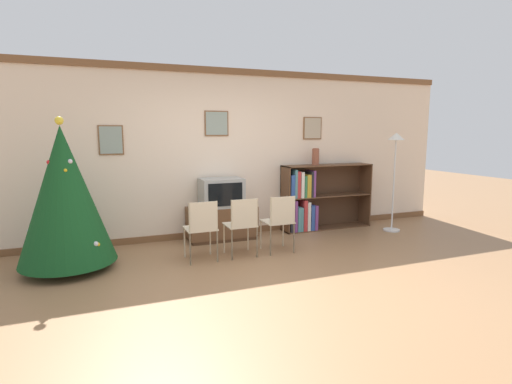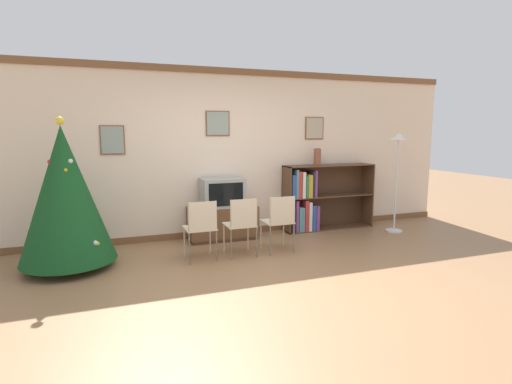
{
  "view_description": "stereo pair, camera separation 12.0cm",
  "coord_description": "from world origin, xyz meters",
  "px_view_note": "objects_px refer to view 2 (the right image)",
  "views": [
    {
      "loc": [
        -1.75,
        -4.0,
        1.71
      ],
      "look_at": [
        0.29,
        1.22,
        0.85
      ],
      "focal_mm": 28.0,
      "sensor_mm": 36.0,
      "label": 1
    },
    {
      "loc": [
        -1.64,
        -4.04,
        1.71
      ],
      "look_at": [
        0.29,
        1.22,
        0.85
      ],
      "focal_mm": 28.0,
      "sensor_mm": 36.0,
      "label": 2
    }
  ],
  "objects_px": {
    "bookshelf": "(313,200)",
    "standing_lamp": "(398,156)",
    "vase": "(317,157)",
    "folding_chair_right": "(280,220)",
    "folding_chair_left": "(201,227)",
    "folding_chair_center": "(242,223)",
    "christmas_tree": "(65,195)",
    "tv_console": "(223,223)",
    "television": "(223,192)"
  },
  "relations": [
    {
      "from": "vase",
      "to": "christmas_tree",
      "type": "bearing_deg",
      "value": -169.67
    },
    {
      "from": "television",
      "to": "christmas_tree",
      "type": "bearing_deg",
      "value": -163.54
    },
    {
      "from": "tv_console",
      "to": "folding_chair_left",
      "type": "distance_m",
      "value": 1.14
    },
    {
      "from": "tv_console",
      "to": "vase",
      "type": "relative_size",
      "value": 3.72
    },
    {
      "from": "folding_chair_center",
      "to": "folding_chair_right",
      "type": "height_order",
      "value": "same"
    },
    {
      "from": "vase",
      "to": "standing_lamp",
      "type": "relative_size",
      "value": 0.17
    },
    {
      "from": "folding_chair_left",
      "to": "folding_chair_right",
      "type": "relative_size",
      "value": 1.0
    },
    {
      "from": "tv_console",
      "to": "standing_lamp",
      "type": "distance_m",
      "value": 3.12
    },
    {
      "from": "folding_chair_right",
      "to": "vase",
      "type": "bearing_deg",
      "value": 41.96
    },
    {
      "from": "vase",
      "to": "bookshelf",
      "type": "bearing_deg",
      "value": -172.24
    },
    {
      "from": "bookshelf",
      "to": "tv_console",
      "type": "bearing_deg",
      "value": -178.15
    },
    {
      "from": "folding_chair_left",
      "to": "television",
      "type": "bearing_deg",
      "value": 59.82
    },
    {
      "from": "bookshelf",
      "to": "standing_lamp",
      "type": "bearing_deg",
      "value": -25.03
    },
    {
      "from": "bookshelf",
      "to": "vase",
      "type": "distance_m",
      "value": 0.75
    },
    {
      "from": "folding_chair_center",
      "to": "bookshelf",
      "type": "bearing_deg",
      "value": 31.86
    },
    {
      "from": "christmas_tree",
      "to": "folding_chair_center",
      "type": "height_order",
      "value": "christmas_tree"
    },
    {
      "from": "christmas_tree",
      "to": "folding_chair_left",
      "type": "bearing_deg",
      "value": -11.19
    },
    {
      "from": "vase",
      "to": "folding_chair_center",
      "type": "bearing_deg",
      "value": -148.9
    },
    {
      "from": "christmas_tree",
      "to": "folding_chair_right",
      "type": "bearing_deg",
      "value": -6.67
    },
    {
      "from": "folding_chair_center",
      "to": "television",
      "type": "bearing_deg",
      "value": 90.0
    },
    {
      "from": "christmas_tree",
      "to": "folding_chair_right",
      "type": "xyz_separation_m",
      "value": [
        2.74,
        -0.32,
        -0.46
      ]
    },
    {
      "from": "television",
      "to": "vase",
      "type": "relative_size",
      "value": 2.26
    },
    {
      "from": "folding_chair_left",
      "to": "folding_chair_center",
      "type": "distance_m",
      "value": 0.56
    },
    {
      "from": "vase",
      "to": "standing_lamp",
      "type": "distance_m",
      "value": 1.34
    },
    {
      "from": "folding_chair_center",
      "to": "bookshelf",
      "type": "distance_m",
      "value": 1.93
    },
    {
      "from": "christmas_tree",
      "to": "folding_chair_left",
      "type": "distance_m",
      "value": 1.71
    },
    {
      "from": "vase",
      "to": "folding_chair_left",
      "type": "bearing_deg",
      "value": -155.58
    },
    {
      "from": "vase",
      "to": "standing_lamp",
      "type": "xyz_separation_m",
      "value": [
        1.19,
        -0.6,
        0.01
      ]
    },
    {
      "from": "television",
      "to": "folding_chair_left",
      "type": "xyz_separation_m",
      "value": [
        -0.56,
        -0.96,
        -0.28
      ]
    },
    {
      "from": "tv_console",
      "to": "vase",
      "type": "bearing_deg",
      "value": 2.07
    },
    {
      "from": "christmas_tree",
      "to": "standing_lamp",
      "type": "relative_size",
      "value": 1.12
    },
    {
      "from": "television",
      "to": "standing_lamp",
      "type": "bearing_deg",
      "value": -10.39
    },
    {
      "from": "bookshelf",
      "to": "standing_lamp",
      "type": "distance_m",
      "value": 1.59
    },
    {
      "from": "folding_chair_right",
      "to": "bookshelf",
      "type": "height_order",
      "value": "bookshelf"
    },
    {
      "from": "television",
      "to": "folding_chair_center",
      "type": "distance_m",
      "value": 1.01
    },
    {
      "from": "folding_chair_left",
      "to": "standing_lamp",
      "type": "distance_m",
      "value": 3.58
    },
    {
      "from": "vase",
      "to": "folding_chair_right",
      "type": "bearing_deg",
      "value": -138.04
    },
    {
      "from": "television",
      "to": "vase",
      "type": "xyz_separation_m",
      "value": [
        1.71,
        0.06,
        0.52
      ]
    },
    {
      "from": "television",
      "to": "folding_chair_center",
      "type": "height_order",
      "value": "television"
    },
    {
      "from": "bookshelf",
      "to": "folding_chair_center",
      "type": "bearing_deg",
      "value": -148.14
    },
    {
      "from": "folding_chair_left",
      "to": "vase",
      "type": "bearing_deg",
      "value": 24.42
    },
    {
      "from": "bookshelf",
      "to": "christmas_tree",
      "type": "bearing_deg",
      "value": -169.62
    },
    {
      "from": "tv_console",
      "to": "television",
      "type": "relative_size",
      "value": 1.65
    },
    {
      "from": "tv_console",
      "to": "folding_chair_center",
      "type": "distance_m",
      "value": 0.99
    },
    {
      "from": "bookshelf",
      "to": "vase",
      "type": "height_order",
      "value": "vase"
    },
    {
      "from": "folding_chair_center",
      "to": "bookshelf",
      "type": "height_order",
      "value": "bookshelf"
    },
    {
      "from": "folding_chair_center",
      "to": "standing_lamp",
      "type": "bearing_deg",
      "value": 8.49
    },
    {
      "from": "folding_chair_center",
      "to": "christmas_tree",
      "type": "bearing_deg",
      "value": 171.64
    },
    {
      "from": "folding_chair_left",
      "to": "bookshelf",
      "type": "relative_size",
      "value": 0.5
    },
    {
      "from": "christmas_tree",
      "to": "bookshelf",
      "type": "xyz_separation_m",
      "value": [
        3.82,
        0.7,
        -0.41
      ]
    }
  ]
}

